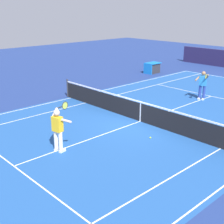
# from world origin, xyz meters

# --- Properties ---
(ground_plane) EXTENTS (60.00, 60.00, 0.00)m
(ground_plane) POSITION_xyz_m (0.00, 0.00, 0.00)
(ground_plane) COLOR navy
(court_slab) EXTENTS (24.20, 11.40, 0.00)m
(court_slab) POSITION_xyz_m (0.00, 0.00, 0.00)
(court_slab) COLOR #1E4C93
(court_slab) RESTS_ON ground_plane
(court_line_markings) EXTENTS (23.85, 11.05, 0.01)m
(court_line_markings) POSITION_xyz_m (0.00, 0.00, 0.00)
(court_line_markings) COLOR white
(court_line_markings) RESTS_ON ground_plane
(tennis_net) EXTENTS (0.10, 11.70, 1.08)m
(tennis_net) POSITION_xyz_m (0.00, 0.00, 0.49)
(tennis_net) COLOR #2D2D33
(tennis_net) RESTS_ON ground_plane
(tennis_player_near) EXTENTS (1.01, 0.84, 1.70)m
(tennis_player_near) POSITION_xyz_m (4.61, 0.08, 0.93)
(tennis_player_near) COLOR white
(tennis_player_near) RESTS_ON ground_plane
(tennis_player_far) EXTENTS (0.98, 0.87, 1.70)m
(tennis_player_far) POSITION_xyz_m (-5.37, -0.05, 0.93)
(tennis_player_far) COLOR navy
(tennis_player_far) RESTS_ON ground_plane
(tennis_ball) EXTENTS (0.07, 0.07, 0.07)m
(tennis_ball) POSITION_xyz_m (1.20, 1.64, 0.03)
(tennis_ball) COLOR #CCE01E
(tennis_ball) RESTS_ON ground_plane
(equipment_cart_tarped) EXTENTS (1.25, 0.84, 0.85)m
(equipment_cart_tarped) POSITION_xyz_m (-9.16, -6.92, 0.44)
(equipment_cart_tarped) COLOR #2D2D33
(equipment_cart_tarped) RESTS_ON ground_plane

